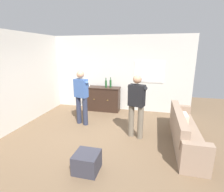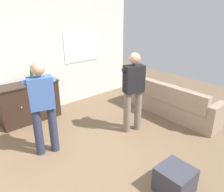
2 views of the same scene
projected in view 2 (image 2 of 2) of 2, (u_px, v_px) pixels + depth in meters
The scene contains 9 objects.
ground at pixel (116, 155), 3.93m from camera, with size 10.40×10.40×0.00m, color brown.
wall_back_with_window at pixel (44, 55), 5.28m from camera, with size 5.20×0.15×2.80m.
couch at pixel (168, 103), 5.33m from camera, with size 0.57×2.47×0.82m.
sideboard_cabinet at pixel (30, 102), 4.99m from camera, with size 1.34×0.49×0.92m.
bottle_wine_green at pixel (32, 76), 4.85m from camera, with size 0.07×0.07×0.36m.
bottle_liquor_amber at pixel (38, 74), 4.98m from camera, with size 0.07×0.07×0.37m.
ottoman at pixel (175, 180), 3.12m from camera, with size 0.47×0.47×0.37m, color #33333D.
person_standing_left at pixel (42, 105), 3.70m from camera, with size 0.53×0.52×1.68m.
person_standing_right at pixel (133, 89), 4.42m from camera, with size 0.53×0.52×1.68m.
Camera 2 is at (-2.18, -2.40, 2.46)m, focal length 35.00 mm.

